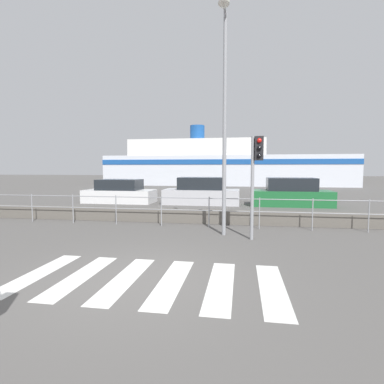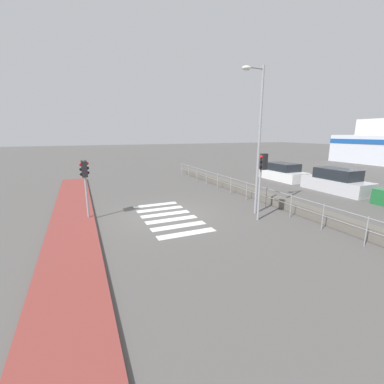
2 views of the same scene
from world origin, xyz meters
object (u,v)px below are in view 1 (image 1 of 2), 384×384
Objects in this scene: traffic_light_far at (256,164)px; parked_car_white at (120,193)px; streetlamp at (224,100)px; parked_car_green at (291,194)px; ferry_boat at (220,166)px; parked_car_silver at (202,193)px.

traffic_light_far reaches higher than parked_car_white.
parked_car_green is (3.24, 8.08, -3.44)m from streetlamp.
parked_car_white is at bearing 180.00° from parked_car_green.
ferry_boat reaches higher than parked_car_white.
streetlamp is at bearing -50.04° from parked_car_white.
parked_car_green is (2.29, 8.39, -1.53)m from traffic_light_far.
ferry_boat reaches higher than streetlamp.
parked_car_silver is (-1.75, 8.08, -3.44)m from streetlamp.
traffic_light_far is 0.71× the size of parked_car_white.
parked_car_green is at bearing 68.17° from streetlamp.
streetlamp is (-0.94, 0.31, 1.91)m from traffic_light_far.
parked_car_green is at bearing -0.00° from parked_car_silver.
traffic_light_far is at bearing -18.27° from streetlamp.
parked_car_white is 0.97× the size of parked_car_green.
ferry_boat is at bearing 91.19° from parked_car_silver.
parked_car_white is at bearing -102.77° from ferry_boat.
streetlamp is 1.60× the size of parked_car_white.
parked_car_silver is at bearing -88.81° from ferry_boat.
parked_car_white is (-6.77, 8.08, -3.50)m from streetlamp.
ferry_boat reaches higher than parked_car_green.
traffic_light_far is at bearing -83.80° from ferry_boat.
streetlamp is at bearing -85.62° from ferry_boat.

